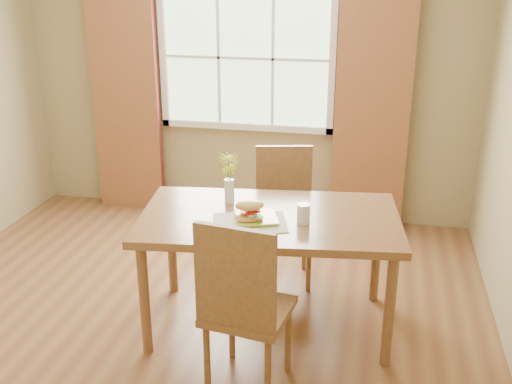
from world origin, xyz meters
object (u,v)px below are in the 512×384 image
(water_glass, at_px, (303,214))
(croissant_sandwich, at_px, (250,211))
(flower_vase, at_px, (229,174))
(chair_near, at_px, (242,302))
(dining_table, at_px, (270,227))
(chair_far, at_px, (284,208))

(water_glass, bearing_deg, croissant_sandwich, -165.36)
(flower_vase, bearing_deg, water_glass, -23.69)
(water_glass, xyz_separation_m, flower_vase, (-0.53, 0.23, 0.14))
(chair_near, distance_m, croissant_sandwich, 0.64)
(chair_near, height_order, croissant_sandwich, chair_near)
(water_glass, bearing_deg, dining_table, 162.65)
(croissant_sandwich, bearing_deg, chair_near, -102.09)
(dining_table, height_order, chair_near, chair_near)
(chair_near, distance_m, flower_vase, 1.01)
(chair_far, distance_m, croissant_sandwich, 0.92)
(water_glass, relative_size, flower_vase, 0.37)
(chair_near, height_order, chair_far, chair_near)
(croissant_sandwich, height_order, flower_vase, flower_vase)
(dining_table, height_order, water_glass, water_glass)
(water_glass, bearing_deg, chair_far, 107.46)
(dining_table, xyz_separation_m, chair_near, (-0.01, -0.71, -0.13))
(croissant_sandwich, bearing_deg, flower_vase, 102.79)
(dining_table, bearing_deg, chair_near, -98.06)
(dining_table, bearing_deg, water_glass, -24.29)
(dining_table, bearing_deg, flower_vase, 145.03)
(chair_near, xyz_separation_m, croissant_sandwich, (-0.08, 0.56, 0.30))
(chair_far, relative_size, croissant_sandwich, 4.80)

